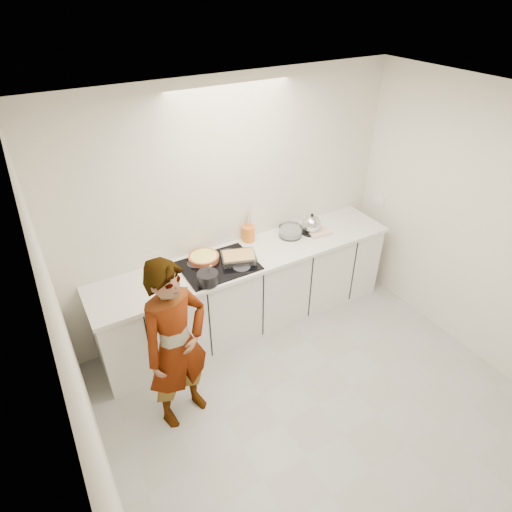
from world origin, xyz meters
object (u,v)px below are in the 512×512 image
baking_dish (239,257)px  mixing_bowl (290,232)px  kettle (311,225)px  saucepan (208,278)px  utensil_crock (249,234)px  cook (177,346)px  hob (219,266)px  tart_dish (204,257)px

baking_dish → mixing_bowl: size_ratio=1.35×
baking_dish → kettle: size_ratio=1.66×
mixing_bowl → baking_dish: bearing=-168.1°
kettle → baking_dish: bearing=-174.4°
saucepan → baking_dish: size_ratio=0.61×
saucepan → kettle: bearing=11.5°
kettle → utensil_crock: kettle is taller
saucepan → cook: 0.73m
utensil_crock → hob: bearing=-150.8°
kettle → mixing_bowl: bearing=166.1°
tart_dish → saucepan: (-0.12, -0.36, 0.03)m
baking_dish → kettle: (0.95, 0.09, 0.05)m
baking_dish → saucepan: bearing=-156.1°
tart_dish → utensil_crock: utensil_crock is taller
mixing_bowl → kettle: 0.25m
hob → utensil_crock: size_ratio=4.26×
utensil_crock → baking_dish: bearing=-133.3°
saucepan → utensil_crock: 0.85m
mixing_bowl → kettle: bearing=-13.9°
hob → utensil_crock: (0.49, 0.27, 0.08)m
mixing_bowl → kettle: kettle is taller
utensil_crock → cook: size_ratio=0.10×
baking_dish → cook: size_ratio=0.25×
hob → kettle: 1.16m
mixing_bowl → saucepan: bearing=-163.5°
cook → utensil_crock: bearing=23.9°
tart_dish → cook: 1.07m
saucepan → cook: cook is taller
hob → baking_dish: baking_dish is taller
utensil_crock → kettle: bearing=-16.8°
tart_dish → mixing_bowl: (1.01, -0.03, 0.01)m
baking_dish → kettle: kettle is taller
hob → mixing_bowl: (0.92, 0.13, 0.05)m
saucepan → kettle: kettle is taller
utensil_crock → saucepan: bearing=-145.4°
saucepan → mixing_bowl: 1.18m
hob → saucepan: size_ratio=2.98×
kettle → cook: size_ratio=0.15×
tart_dish → cook: bearing=-126.5°
tart_dish → mixing_bowl: size_ratio=1.20×
tart_dish → kettle: (1.25, -0.08, 0.06)m
mixing_bowl → kettle: size_ratio=1.23×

